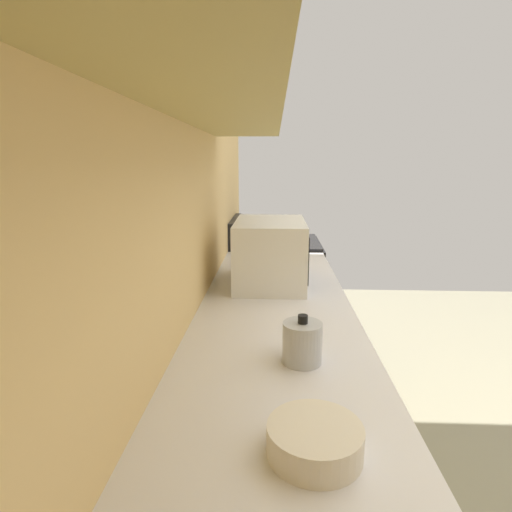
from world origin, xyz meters
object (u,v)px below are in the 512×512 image
oven_range (276,299)px  microwave (270,252)px  bowl (315,438)px  kettle (302,342)px

oven_range → microwave: bearing=178.1°
microwave → oven_range: bearing=-1.9°
bowl → kettle: bearing=0.0°
oven_range → kettle: bearing=-177.9°
oven_range → microwave: size_ratio=2.25×
microwave → kettle: (-0.80, -0.10, -0.09)m
oven_range → microwave: microwave is taller
kettle → oven_range: bearing=2.1°
kettle → bowl: bearing=180.0°
microwave → bowl: microwave is taller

